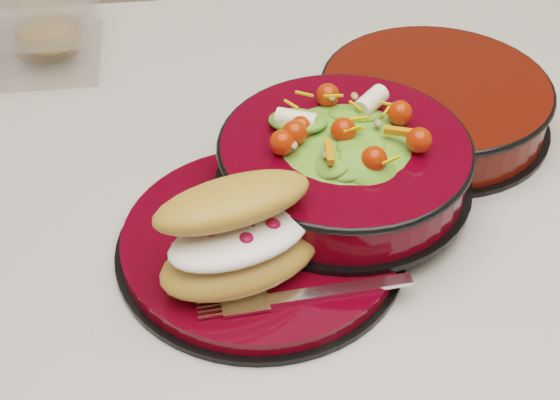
{
  "coord_description": "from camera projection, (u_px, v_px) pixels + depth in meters",
  "views": [
    {
      "loc": [
        -0.09,
        -0.63,
        1.4
      ],
      "look_at": [
        -0.03,
        -0.11,
        0.94
      ],
      "focal_mm": 50.0,
      "sensor_mm": 36.0,
      "label": 1
    }
  ],
  "objects": [
    {
      "name": "dinner_plate",
      "position": [
        262.0,
        242.0,
        0.7
      ],
      "size": [
        0.26,
        0.26,
        0.02
      ],
      "rotation": [
        0.0,
        0.0,
        0.17
      ],
      "color": "black",
      "rests_on": "island_counter"
    },
    {
      "name": "salad_bowl",
      "position": [
        344.0,
        153.0,
        0.72
      ],
      "size": [
        0.24,
        0.24,
        0.1
      ],
      "rotation": [
        0.0,
        0.0,
        -0.16
      ],
      "color": "black",
      "rests_on": "dinner_plate"
    },
    {
      "name": "croissant",
      "position": [
        239.0,
        235.0,
        0.63
      ],
      "size": [
        0.15,
        0.13,
        0.08
      ],
      "rotation": [
        0.0,
        0.0,
        0.3
      ],
      "color": "#C28B3B",
      "rests_on": "dinner_plate"
    },
    {
      "name": "fork",
      "position": [
        311.0,
        294.0,
        0.64
      ],
      "size": [
        0.16,
        0.03,
        0.0
      ],
      "rotation": [
        0.0,
        0.0,
        1.64
      ],
      "color": "silver",
      "rests_on": "dinner_plate"
    },
    {
      "name": "pastry_box",
      "position": [
        4.0,
        25.0,
        0.92
      ],
      "size": [
        0.22,
        0.16,
        0.09
      ],
      "rotation": [
        0.0,
        0.0,
        0.01
      ],
      "color": "white",
      "rests_on": "island_counter"
    },
    {
      "name": "extra_bowl",
      "position": [
        434.0,
        101.0,
        0.83
      ],
      "size": [
        0.25,
        0.25,
        0.05
      ],
      "rotation": [
        0.0,
        0.0,
        0.31
      ],
      "color": "black",
      "rests_on": "island_counter"
    }
  ]
}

